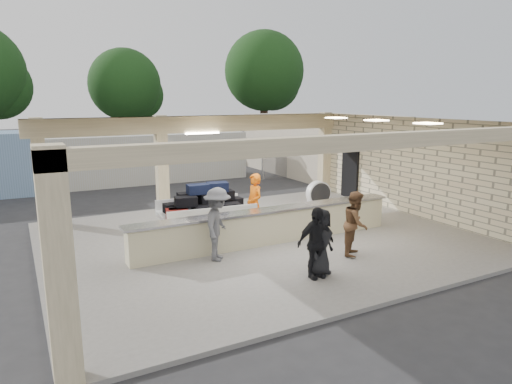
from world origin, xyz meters
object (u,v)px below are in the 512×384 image
passenger_c (218,224)px  container_white (136,159)px  baggage_counter (269,226)px  luggage_cart (204,207)px  passenger_a (356,223)px  baggage_handler (254,204)px  car_white_b (333,151)px  drum_fan (318,194)px  car_dark (251,151)px  passenger_b (316,243)px  car_white_a (296,155)px  passenger_d (321,242)px

passenger_c → container_white: (0.99, 12.48, 0.16)m
baggage_counter → passenger_c: 2.01m
baggage_counter → luggage_cart: 2.10m
baggage_counter → passenger_a: bearing=-52.5°
baggage_handler → passenger_a: bearing=26.8°
container_white → car_white_b: bearing=8.2°
drum_fan → baggage_handler: size_ratio=0.55×
car_white_b → container_white: (-13.40, -1.58, 0.47)m
passenger_c → car_dark: bearing=5.4°
passenger_a → car_white_b: 18.94m
passenger_c → baggage_counter: bearing=-36.0°
passenger_c → passenger_a: bearing=-76.2°
baggage_handler → car_dark: (7.55, 14.81, -0.29)m
passenger_b → car_white_a: passenger_b is taller
luggage_cart → passenger_c: bearing=-98.3°
car_white_a → luggage_cart: bearing=143.3°
passenger_d → car_white_a: passenger_d is taller
luggage_cart → drum_fan: luggage_cart is taller
car_white_b → car_dark: size_ratio=1.05×
luggage_cart → car_white_a: size_ratio=0.63×
luggage_cart → car_white_a: bearing=51.8°
drum_fan → car_white_a: car_white_a is taller
car_white_a → baggage_counter: bearing=150.6°
car_dark → container_white: bearing=127.3°
passenger_b → car_dark: (7.92, 18.48, -0.19)m
baggage_counter → container_white: size_ratio=0.74×
passenger_a → car_white_a: size_ratio=0.38×
car_dark → container_white: 9.29m
car_white_a → container_white: (-10.27, -1.24, 0.56)m
container_white → passenger_a: bearing=-78.9°
passenger_c → passenger_d: passenger_c is taller
passenger_a → container_white: size_ratio=0.15×
drum_fan → car_white_b: bearing=55.9°
car_white_a → car_white_b: car_white_b is taller
drum_fan → passenger_b: 6.86m
passenger_c → car_white_b: 20.12m
passenger_d → car_white_a: size_ratio=0.36×
baggage_counter → car_dark: bearing=64.3°
baggage_handler → passenger_d: 3.58m
container_white → baggage_counter: bearing=-84.4°
baggage_counter → container_white: (-0.86, 11.86, 0.61)m
baggage_handler → container_white: size_ratio=0.17×
baggage_handler → passenger_a: (1.47, -2.87, -0.08)m
car_dark → luggage_cart: bearing=160.4°
car_white_a → car_dark: 3.22m
passenger_d → container_white: (-0.71, 14.50, 0.31)m
drum_fan → luggage_cart: bearing=-161.2°
drum_fan → car_white_b: (8.83, 10.66, 0.08)m
container_white → luggage_cart: bearing=-91.2°
passenger_a → car_white_a: (7.93, 15.04, -0.31)m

